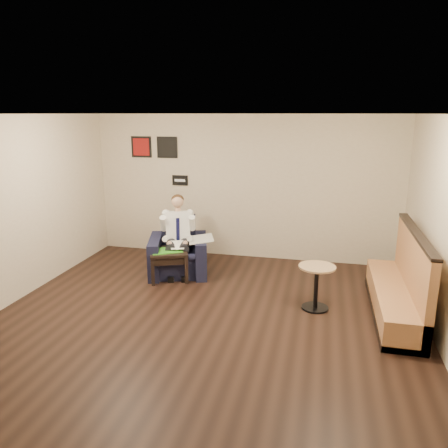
% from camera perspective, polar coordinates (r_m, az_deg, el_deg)
% --- Properties ---
extents(ground, '(6.00, 6.00, 0.00)m').
position_cam_1_polar(ground, '(6.18, -2.81, -12.76)').
color(ground, black).
rests_on(ground, ground).
extents(wall_back, '(6.00, 0.02, 2.80)m').
position_cam_1_polar(wall_back, '(8.55, 2.59, 4.78)').
color(wall_back, beige).
rests_on(wall_back, ground).
extents(wall_front, '(6.00, 0.02, 2.80)m').
position_cam_1_polar(wall_front, '(3.10, -18.94, -13.65)').
color(wall_front, beige).
rests_on(wall_front, ground).
extents(wall_left, '(0.02, 6.00, 2.80)m').
position_cam_1_polar(wall_left, '(7.11, -26.91, 1.28)').
color(wall_left, beige).
rests_on(wall_left, ground).
extents(ceiling, '(6.00, 6.00, 0.02)m').
position_cam_1_polar(ceiling, '(5.51, -3.18, 14.16)').
color(ceiling, white).
rests_on(ceiling, wall_back).
extents(seating_sign, '(0.32, 0.02, 0.20)m').
position_cam_1_polar(seating_sign, '(8.84, -5.77, 5.70)').
color(seating_sign, black).
rests_on(seating_sign, wall_back).
extents(art_print_left, '(0.42, 0.03, 0.42)m').
position_cam_1_polar(art_print_left, '(9.06, -10.74, 9.87)').
color(art_print_left, maroon).
rests_on(art_print_left, wall_back).
extents(art_print_right, '(0.42, 0.03, 0.42)m').
position_cam_1_polar(art_print_right, '(8.86, -7.43, 9.90)').
color(art_print_right, black).
rests_on(art_print_right, wall_back).
extents(armchair, '(1.25, 1.25, 0.98)m').
position_cam_1_polar(armchair, '(7.84, -6.01, -3.01)').
color(armchair, black).
rests_on(armchair, ground).
extents(seated_man, '(0.88, 1.10, 1.34)m').
position_cam_1_polar(seated_man, '(7.67, -6.09, -2.01)').
color(seated_man, white).
rests_on(seated_man, armchair).
extents(lap_papers, '(0.32, 0.38, 0.01)m').
position_cam_1_polar(lap_papers, '(7.59, -6.11, -2.73)').
color(lap_papers, white).
rests_on(lap_papers, seated_man).
extents(newspaper, '(0.58, 0.64, 0.01)m').
position_cam_1_polar(newspaper, '(7.68, -3.04, -1.95)').
color(newspaper, silver).
rests_on(newspaper, armchair).
extents(side_table, '(0.83, 0.83, 0.52)m').
position_cam_1_polar(side_table, '(7.67, -7.25, -5.26)').
color(side_table, black).
rests_on(side_table, ground).
extents(green_folder, '(0.63, 0.58, 0.01)m').
position_cam_1_polar(green_folder, '(7.56, -7.56, -3.44)').
color(green_folder, green).
rests_on(green_folder, side_table).
extents(coffee_mug, '(0.12, 0.12, 0.11)m').
position_cam_1_polar(coffee_mug, '(7.72, -5.85, -2.66)').
color(coffee_mug, white).
rests_on(coffee_mug, side_table).
extents(smartphone, '(0.17, 0.12, 0.01)m').
position_cam_1_polar(smartphone, '(7.77, -6.97, -2.97)').
color(smartphone, black).
rests_on(smartphone, side_table).
extents(banquette, '(0.56, 2.37, 1.21)m').
position_cam_1_polar(banquette, '(6.67, 21.53, -6.05)').
color(banquette, '#B17344').
rests_on(banquette, ground).
extents(cafe_table, '(0.58, 0.58, 0.67)m').
position_cam_1_polar(cafe_table, '(6.59, 11.94, -8.11)').
color(cafe_table, tan).
rests_on(cafe_table, ground).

